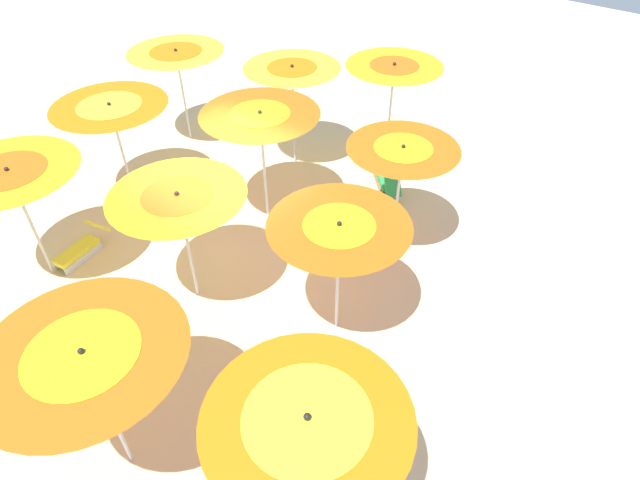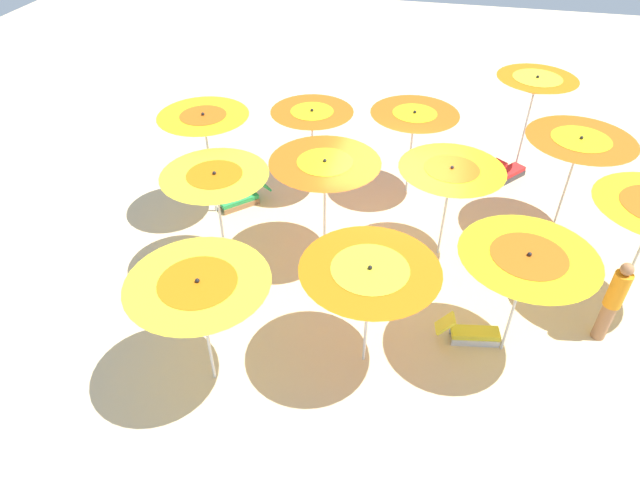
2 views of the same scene
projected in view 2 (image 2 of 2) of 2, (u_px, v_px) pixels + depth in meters
ground at (390, 251)px, 12.13m from camera, size 38.83×38.83×0.04m
beach_umbrella_1 at (579, 147)px, 11.56m from camera, size 2.23×2.23×2.29m
beach_umbrella_2 at (536, 86)px, 13.37m from camera, size 1.90×1.90×2.57m
beach_umbrella_3 at (526, 266)px, 8.74m from camera, size 2.19×2.19×2.22m
beach_umbrella_4 at (451, 175)px, 10.86m from camera, size 2.07×2.07×2.16m
beach_umbrella_5 at (414, 120)px, 12.80m from camera, size 2.03×2.03×2.16m
beach_umbrella_6 at (369, 277)px, 8.57m from camera, size 2.20×2.20×2.15m
beach_umbrella_7 at (325, 169)px, 10.74m from camera, size 2.17×2.17×2.32m
beach_umbrella_8 at (312, 118)px, 12.89m from camera, size 1.92×1.92×2.15m
beach_umbrella_9 at (199, 292)px, 8.23m from camera, size 2.16×2.16×2.23m
beach_umbrella_10 at (216, 183)px, 10.42m from camera, size 2.03×2.03×2.32m
beach_umbrella_11 at (204, 124)px, 11.88m from camera, size 1.95×1.95×2.53m
lounger_0 at (470, 332)px, 9.98m from camera, size 0.50×1.18×0.58m
lounger_1 at (507, 172)px, 14.27m from camera, size 1.13×1.02×0.68m
lounger_2 at (243, 198)px, 13.36m from camera, size 1.16×1.15×0.62m
beachgoer_0 at (613, 300)px, 9.61m from camera, size 0.30×0.30×1.73m
beach_ball at (587, 142)px, 15.63m from camera, size 0.34×0.34×0.34m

